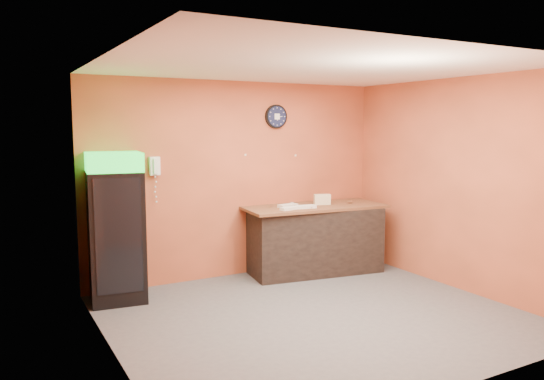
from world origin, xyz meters
TOP-DOWN VIEW (x-y plane):
  - floor at (0.00, 0.00)m, footprint 4.50×4.50m
  - back_wall at (0.00, 2.00)m, footprint 4.50×0.02m
  - left_wall at (-2.25, 0.00)m, footprint 0.02×4.00m
  - right_wall at (2.25, 0.00)m, footprint 0.02×4.00m
  - ceiling at (0.00, 0.00)m, footprint 4.50×4.00m
  - beverage_cooler at (-1.84, 1.61)m, footprint 0.72×0.73m
  - prep_counter at (1.01, 1.57)m, footprint 2.03×1.13m
  - wall_clock at (0.60, 1.97)m, footprint 0.35×0.06m
  - wall_phone at (-1.25, 1.95)m, footprint 0.13×0.11m
  - butcher_paper at (1.01, 1.57)m, footprint 2.18×1.09m
  - sub_roll_stack at (1.16, 1.57)m, footprint 0.26×0.16m
  - wrapped_sandwich_left at (0.48, 1.39)m, footprint 0.28×0.15m
  - wrapped_sandwich_mid at (0.75, 1.39)m, footprint 0.31×0.16m
  - wrapped_sandwich_right at (0.59, 1.61)m, footprint 0.32×0.17m
  - kitchen_tool at (0.69, 1.65)m, footprint 0.07×0.07m

SIDE VIEW (x-z plane):
  - floor at x=0.00m, z-range 0.00..0.00m
  - prep_counter at x=1.01m, z-range 0.00..0.96m
  - beverage_cooler at x=-1.84m, z-range -0.02..1.83m
  - butcher_paper at x=1.01m, z-range 0.96..1.00m
  - wrapped_sandwich_left at x=0.48m, z-range 1.00..1.04m
  - wrapped_sandwich_right at x=0.59m, z-range 1.00..1.04m
  - wrapped_sandwich_mid at x=0.75m, z-range 1.00..1.04m
  - kitchen_tool at x=0.69m, z-range 1.00..1.07m
  - sub_roll_stack at x=1.16m, z-range 1.00..1.16m
  - back_wall at x=0.00m, z-range 0.00..2.80m
  - left_wall at x=-2.25m, z-range 0.00..2.80m
  - right_wall at x=2.25m, z-range 0.00..2.80m
  - wall_phone at x=-1.25m, z-range 1.52..1.76m
  - wall_clock at x=0.60m, z-range 2.13..2.48m
  - ceiling at x=0.00m, z-range 2.79..2.81m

